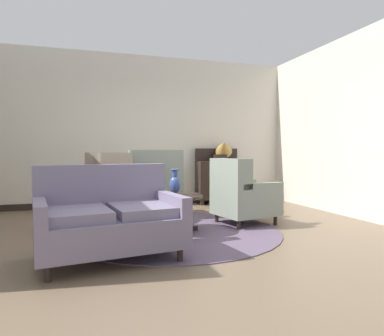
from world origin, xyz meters
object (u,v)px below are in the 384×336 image
(porcelain_vase, at_px, (175,183))
(armchair_near_window, at_px, (97,196))
(gramophone, at_px, (223,149))
(sideboard, at_px, (219,179))
(armchair_foreground_right, at_px, (153,190))
(side_table, at_px, (234,189))
(coffee_table, at_px, (172,202))
(settee, at_px, (109,219))
(armchair_near_sideboard, at_px, (241,196))

(porcelain_vase, height_order, armchair_near_window, armchair_near_window)
(armchair_near_window, bearing_deg, gramophone, 159.50)
(porcelain_vase, xyz_separation_m, sideboard, (1.54, 2.31, -0.15))
(porcelain_vase, distance_m, sideboard, 2.78)
(armchair_foreground_right, distance_m, sideboard, 1.96)
(porcelain_vase, xyz_separation_m, gramophone, (1.59, 2.22, 0.49))
(side_table, bearing_deg, porcelain_vase, -139.00)
(porcelain_vase, height_order, gramophone, gramophone)
(armchair_foreground_right, relative_size, sideboard, 0.96)
(porcelain_vase, bearing_deg, armchair_foreground_right, 93.09)
(armchair_foreground_right, distance_m, armchair_near_window, 1.02)
(side_table, bearing_deg, gramophone, 78.21)
(coffee_table, bearing_deg, armchair_near_window, 142.98)
(armchair_foreground_right, bearing_deg, armchair_near_window, 25.38)
(porcelain_vase, bearing_deg, side_table, 41.00)
(settee, distance_m, armchair_near_window, 1.58)
(armchair_foreground_right, bearing_deg, side_table, 179.47)
(armchair_near_sideboard, bearing_deg, gramophone, -26.30)
(porcelain_vase, distance_m, gramophone, 2.77)
(coffee_table, bearing_deg, porcelain_vase, -38.00)
(side_table, height_order, gramophone, gramophone)
(armchair_near_window, bearing_deg, coffee_table, 92.55)
(coffee_table, relative_size, sideboard, 0.72)
(coffee_table, height_order, side_table, side_table)
(armchair_foreground_right, relative_size, side_table, 1.60)
(settee, height_order, gramophone, gramophone)
(armchair_foreground_right, height_order, sideboard, sideboard)
(armchair_foreground_right, height_order, side_table, armchair_foreground_right)
(porcelain_vase, bearing_deg, coffee_table, 142.00)
(gramophone, bearing_deg, side_table, -101.79)
(sideboard, bearing_deg, armchair_near_sideboard, -102.66)
(side_table, relative_size, sideboard, 0.60)
(coffee_table, distance_m, sideboard, 2.78)
(porcelain_vase, distance_m, armchair_near_sideboard, 1.14)
(armchair_foreground_right, xyz_separation_m, gramophone, (1.66, 1.03, 0.70))
(coffee_table, height_order, armchair_foreground_right, armchair_foreground_right)
(settee, bearing_deg, coffee_table, 36.90)
(armchair_foreground_right, relative_size, armchair_near_window, 0.93)
(coffee_table, xyz_separation_m, gramophone, (1.63, 2.19, 0.74))
(sideboard, distance_m, gramophone, 0.65)
(porcelain_vase, distance_m, armchair_foreground_right, 1.21)
(coffee_table, bearing_deg, settee, -134.82)
(porcelain_vase, height_order, armchair_foreground_right, armchair_foreground_right)
(coffee_table, relative_size, armchair_near_window, 0.69)
(armchair_near_window, relative_size, side_table, 1.72)
(porcelain_vase, distance_m, settee, 1.26)
(porcelain_vase, distance_m, armchair_near_window, 1.24)
(side_table, distance_m, gramophone, 1.27)
(porcelain_vase, bearing_deg, gramophone, 54.28)
(armchair_near_sideboard, relative_size, armchair_foreground_right, 0.89)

